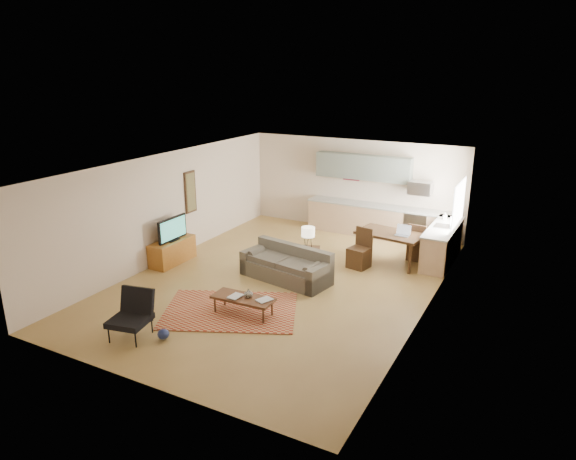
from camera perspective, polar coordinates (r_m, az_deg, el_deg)
The scene contains 25 objects.
room at distance 11.31m, azimuth -0.71°, elevation 0.56°, with size 9.00×9.00×9.00m.
kitchen_counter_back at distance 14.94m, azimuth 10.06°, elevation 0.98°, with size 4.26×0.64×0.92m, color tan, non-canonical shape.
kitchen_counter_right at distance 13.38m, azimuth 16.74°, elevation -1.50°, with size 0.64×2.26×0.92m, color tan, non-canonical shape.
kitchen_range at distance 14.66m, azimuth 14.14°, elevation 0.35°, with size 0.62×0.62×0.90m, color #A5A8AD.
kitchen_microwave at distance 14.40m, azimuth 14.48°, elevation 4.55°, with size 0.62×0.40×0.35m, color #A5A8AD.
upper_cabinets at distance 14.91m, azimuth 8.35°, elevation 6.93°, with size 2.80×0.34×0.70m, color slate.
window_right at distance 13.03m, azimuth 18.45°, elevation 2.85°, with size 0.02×1.40×1.05m, color white.
wall_art_left at distance 13.72m, azimuth -10.77°, elevation 4.17°, with size 0.06×0.42×1.10m, color olive, non-canonical shape.
triptych at distance 15.21m, azimuth 7.07°, elevation 6.43°, with size 1.70×0.04×0.50m, color beige, non-canonical shape.
rug at distance 10.50m, azimuth -6.42°, elevation -8.86°, with size 2.60×1.80×0.02m, color maroon.
sofa at distance 11.74m, azimuth -0.25°, elevation -3.81°, with size 2.19×0.95×0.76m, color #575144, non-canonical shape.
coffee_table at distance 10.25m, azimuth -5.00°, elevation -8.37°, with size 1.25×0.50×0.38m, color #4A2916, non-canonical shape.
book_a at distance 10.25m, azimuth -6.37°, elevation -7.21°, with size 0.25×0.32×0.03m, color maroon.
book_b at distance 10.09m, azimuth -3.03°, elevation -7.55°, with size 0.32×0.37×0.02m, color navy.
vase at distance 10.13m, azimuth -4.41°, elevation -7.00°, with size 0.17×0.17×0.18m, color black.
armchair at distance 9.71m, azimuth -17.22°, elevation -9.13°, with size 0.76×0.76×0.86m, color black, non-canonical shape.
tv_credenza at distance 13.11m, azimuth -12.72°, elevation -2.33°, with size 0.49×1.28×0.59m, color #96571E, non-canonical shape.
tv at distance 12.89m, azimuth -12.73°, elevation 0.10°, with size 0.10×0.98×0.59m, color black, non-canonical shape.
console_table at distance 12.12m, azimuth 2.21°, elevation -3.41°, with size 0.55×0.37×0.65m, color #342112, non-canonical shape.
table_lamp at distance 11.92m, azimuth 2.24°, elevation -0.80°, with size 0.31×0.31×0.52m, color beige, non-canonical shape.
dining_table at distance 12.95m, azimuth 11.21°, elevation -1.98°, with size 1.59×0.91×0.80m, color #342112, non-canonical shape.
dining_chair_near at distance 12.53m, azimuth 7.92°, elevation -2.05°, with size 0.46×0.49×0.97m, color #342112, non-canonical shape.
dining_chair_far at distance 13.34m, azimuth 14.35°, elevation -1.21°, with size 0.47×0.49×0.97m, color #342112, non-canonical shape.
laptop at distance 12.60m, azimuth 12.59°, elevation -0.07°, with size 0.34×0.25×0.25m, color #A5A8AD, non-canonical shape.
soap_bottle at distance 13.81m, azimuth 17.06°, elevation 1.49°, with size 0.09×0.09×0.19m, color beige.
Camera 1 is at (5.18, -9.49, 4.67)m, focal length 32.00 mm.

